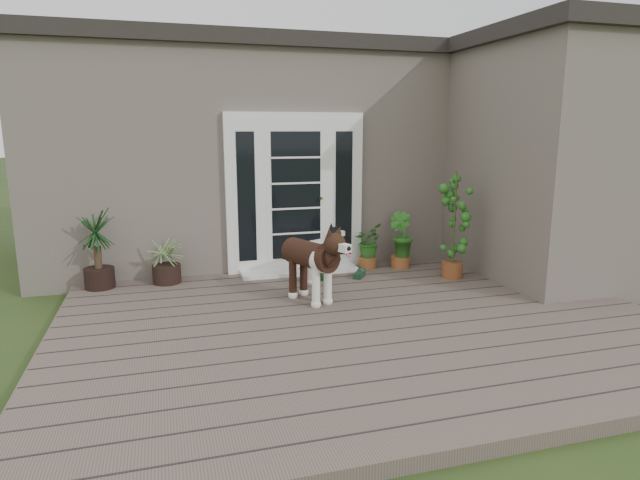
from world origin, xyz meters
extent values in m
cube|color=#6B5B4C|center=(0.00, 0.40, 0.06)|extent=(6.20, 4.60, 0.12)
cube|color=#665E54|center=(0.00, 4.65, 1.55)|extent=(7.40, 4.00, 3.10)
cube|color=#2D2826|center=(0.00, 4.65, 3.20)|extent=(7.60, 4.20, 0.20)
cube|color=#665E54|center=(2.90, 1.50, 1.55)|extent=(1.60, 2.40, 3.10)
cube|color=#2D2826|center=(2.90, 1.50, 3.20)|extent=(1.80, 2.60, 0.20)
cube|color=white|center=(-0.20, 2.60, 1.19)|extent=(1.90, 0.14, 2.15)
cube|color=white|center=(-0.20, 2.40, 0.14)|extent=(1.60, 0.40, 0.05)
imported|color=#195217|center=(0.79, 2.40, 0.39)|extent=(0.57, 0.57, 0.53)
imported|color=#1D5819|center=(1.25, 2.29, 0.41)|extent=(0.51, 0.51, 0.57)
imported|color=#19581C|center=(2.29, 2.40, 0.43)|extent=(0.45, 0.45, 0.62)
camera|label=1|loc=(-1.94, -4.53, 2.05)|focal=30.26mm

